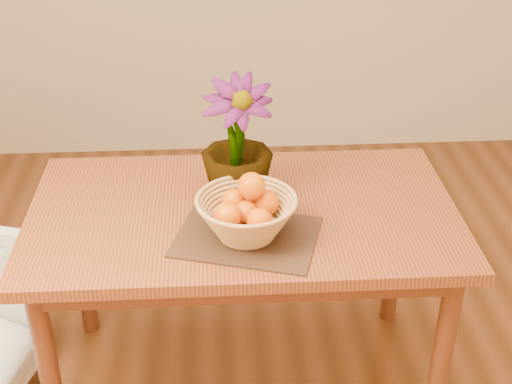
{
  "coord_description": "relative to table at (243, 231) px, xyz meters",
  "views": [
    {
      "loc": [
        -0.08,
        -1.68,
        1.97
      ],
      "look_at": [
        0.03,
        0.14,
        0.91
      ],
      "focal_mm": 50.0,
      "sensor_mm": 36.0,
      "label": 1
    }
  ],
  "objects": [
    {
      "name": "orange_pile",
      "position": [
        0.01,
        -0.16,
        0.2
      ],
      "size": [
        0.2,
        0.19,
        0.15
      ],
      "rotation": [
        0.0,
        0.0,
        -0.07
      ],
      "color": "#D35703",
      "rests_on": "wicker_basket"
    },
    {
      "name": "wicker_basket",
      "position": [
        0.0,
        -0.17,
        0.16
      ],
      "size": [
        0.31,
        0.31,
        0.13
      ],
      "color": "tan",
      "rests_on": "placemat"
    },
    {
      "name": "table",
      "position": [
        0.0,
        0.0,
        0.0
      ],
      "size": [
        1.4,
        0.8,
        0.75
      ],
      "color": "brown",
      "rests_on": "floor"
    },
    {
      "name": "placemat",
      "position": [
        0.0,
        -0.17,
        0.09
      ],
      "size": [
        0.49,
        0.42,
        0.01
      ],
      "primitive_type": "cube",
      "rotation": [
        0.0,
        0.0,
        -0.29
      ],
      "color": "#382214",
      "rests_on": "table"
    },
    {
      "name": "potted_plant",
      "position": [
        -0.01,
        0.07,
        0.3
      ],
      "size": [
        0.24,
        0.24,
        0.42
      ],
      "primitive_type": "imported",
      "rotation": [
        0.0,
        0.0,
        0.01
      ],
      "color": "#164513",
      "rests_on": "table"
    }
  ]
}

